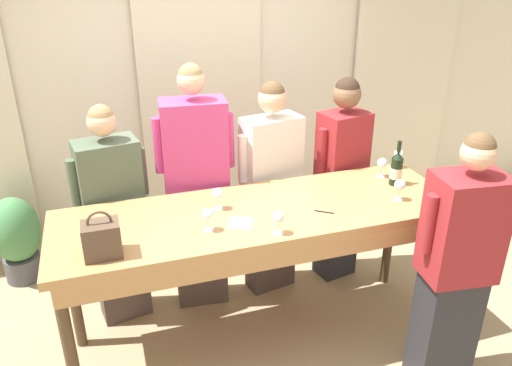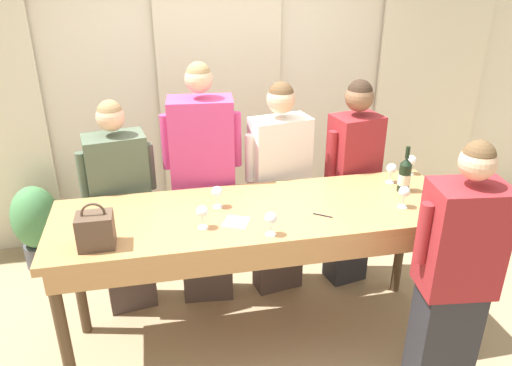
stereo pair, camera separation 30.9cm
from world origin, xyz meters
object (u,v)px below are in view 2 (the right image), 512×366
wine_glass_front_left (217,192)px  wine_glass_center_right (404,193)px  wine_glass_center_left (271,219)px  guest_striped_shirt (352,183)px  wine_glass_front_mid (202,212)px  guest_pink_top (204,189)px  wine_bottle (405,175)px  tasting_bar (259,226)px  guest_olive_jacket (122,210)px  potted_plant (37,224)px  wine_glass_center_mid (392,169)px  host_pouring (454,281)px  wine_glass_front_right (411,161)px  handbag (96,230)px  guest_cream_sweater (279,190)px

wine_glass_front_left → wine_glass_center_right: bearing=-11.8°
wine_glass_center_left → guest_striped_shirt: (0.85, 0.89, -0.26)m
wine_glass_front_mid → guest_pink_top: size_ratio=0.08×
wine_glass_front_left → guest_striped_shirt: (1.11, 0.48, -0.26)m
wine_bottle → wine_glass_front_mid: (-1.37, -0.22, -0.01)m
tasting_bar → guest_olive_jacket: 1.07m
wine_glass_front_left → guest_striped_shirt: 1.23m
wine_bottle → guest_pink_top: bearing=158.7°
tasting_bar → potted_plant: tasting_bar is taller
wine_glass_center_mid → host_pouring: host_pouring is taller
wine_glass_front_mid → potted_plant: bearing=131.7°
host_pouring → potted_plant: bearing=142.7°
guest_striped_shirt → wine_glass_front_right: bearing=-37.0°
wine_bottle → guest_pink_top: size_ratio=0.17×
guest_pink_top → host_pouring: guest_pink_top is taller
wine_bottle → guest_olive_jacket: guest_olive_jacket is taller
handbag → guest_cream_sweater: (1.23, 0.81, -0.26)m
wine_glass_front_mid → guest_striped_shirt: (1.22, 0.73, -0.26)m
wine_glass_center_left → guest_pink_top: size_ratio=0.08×
wine_glass_center_right → wine_bottle: bearing=63.0°
guest_olive_jacket → wine_glass_center_right: bearing=-22.2°
wine_glass_center_mid → guest_olive_jacket: (-1.86, 0.36, -0.31)m
tasting_bar → wine_glass_front_right: wine_glass_front_right is taller
wine_glass_front_right → wine_glass_center_right: same height
host_pouring → wine_glass_front_right: bearing=77.1°
wine_glass_front_mid → guest_cream_sweater: guest_cream_sweater is taller
guest_pink_top → host_pouring: size_ratio=1.11×
wine_glass_center_right → guest_cream_sweater: (-0.62, 0.72, -0.26)m
wine_glass_center_right → host_pouring: host_pouring is taller
wine_glass_front_right → guest_cream_sweater: size_ratio=0.08×
wine_glass_front_mid → wine_glass_front_right: 1.63m
wine_glass_front_right → guest_striped_shirt: 0.49m
guest_olive_jacket → wine_glass_front_mid: bearing=-55.1°
host_pouring → wine_glass_center_left: bearing=158.0°
handbag → wine_glass_front_left: handbag is taller
wine_glass_front_mid → wine_glass_center_right: size_ratio=1.00×
wine_glass_front_left → wine_glass_center_mid: bearing=5.7°
wine_glass_front_right → host_pouring: host_pouring is taller
wine_glass_front_mid → wine_glass_center_left: size_ratio=1.00×
wine_bottle → handbag: wine_bottle is taller
guest_cream_sweater → host_pouring: guest_cream_sweater is taller
host_pouring → potted_plant: size_ratio=2.24×
wine_glass_front_right → guest_cream_sweater: (-0.91, 0.25, -0.26)m
wine_glass_center_mid → wine_glass_center_right: (-0.09, -0.36, -0.00)m
guest_cream_sweater → guest_olive_jacket: bearing=-180.0°
tasting_bar → host_pouring: host_pouring is taller
handbag → wine_glass_front_mid: (0.59, 0.08, 0.00)m
tasting_bar → wine_glass_center_left: wine_glass_center_left is taller
guest_olive_jacket → wine_glass_center_left: bearing=-45.2°
wine_glass_front_right → potted_plant: bearing=161.3°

